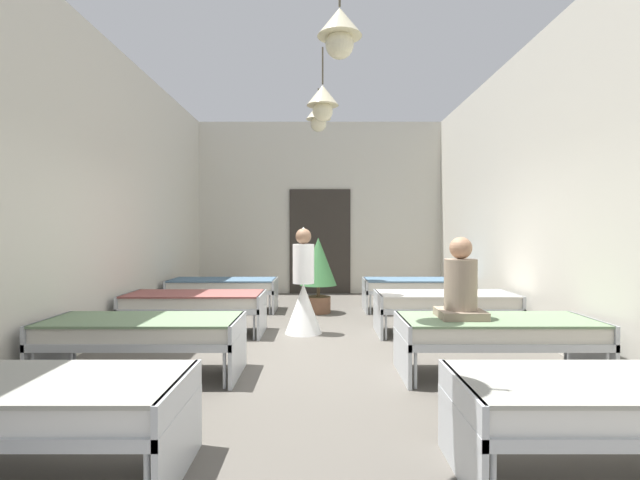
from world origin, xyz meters
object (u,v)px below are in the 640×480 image
object	(u,v)px
bed_right_row_2	(445,303)
bed_right_row_3	(416,286)
bed_left_row_2	(195,303)
potted_plant	(318,267)
bed_left_row_1	(143,332)
bed_left_row_0	(19,403)
bed_right_row_0	(621,402)
nurse_near_aisle	(303,296)
bed_right_row_1	(497,332)
patient_seated_primary	(461,288)
bed_left_row_3	(223,286)

from	to	relation	value
bed_right_row_2	bed_right_row_3	world-z (taller)	same
bed_left_row_2	potted_plant	size ratio (longest dim) A/B	1.44
bed_left_row_1	bed_right_row_3	size ratio (longest dim) A/B	1.00
bed_left_row_0	bed_right_row_0	size ratio (longest dim) A/B	1.00
potted_plant	bed_left_row_1	bearing A→B (deg)	-115.45
bed_left_row_0	bed_left_row_2	bearing A→B (deg)	90.00
bed_right_row_3	potted_plant	world-z (taller)	potted_plant
bed_right_row_0	bed_left_row_1	size ratio (longest dim) A/B	1.00
bed_left_row_1	bed_right_row_2	world-z (taller)	same
bed_right_row_0	bed_left_row_1	world-z (taller)	same
bed_right_row_2	nurse_near_aisle	bearing A→B (deg)	178.56
bed_right_row_1	bed_left_row_2	xyz separation A→B (m)	(-3.48, 1.90, 0.00)
nurse_near_aisle	potted_plant	world-z (taller)	nurse_near_aisle
bed_right_row_2	bed_right_row_0	bearing A→B (deg)	-90.00
nurse_near_aisle	bed_right_row_3	bearing A→B (deg)	122.22
bed_left_row_0	bed_right_row_1	distance (m)	3.96
potted_plant	bed_right_row_2	bearing A→B (deg)	-43.71
bed_left_row_1	patient_seated_primary	distance (m)	3.15
bed_right_row_0	bed_left_row_0	bearing A→B (deg)	180.00
nurse_near_aisle	bed_left_row_0	bearing A→B (deg)	-32.36
nurse_near_aisle	patient_seated_primary	bearing A→B (deg)	29.03
bed_left_row_3	bed_right_row_3	xyz separation A→B (m)	(3.48, 0.00, 0.00)
bed_right_row_1	bed_right_row_0	bearing A→B (deg)	-90.00
bed_left_row_0	bed_left_row_3	size ratio (longest dim) A/B	1.00
bed_left_row_2	potted_plant	xyz separation A→B (m)	(1.71, 1.69, 0.36)
nurse_near_aisle	bed_left_row_3	bearing A→B (deg)	-151.86
bed_right_row_2	bed_left_row_3	distance (m)	3.96
bed_right_row_0	bed_left_row_1	distance (m)	3.96
bed_right_row_1	bed_right_row_2	distance (m)	1.90
bed_right_row_0	patient_seated_primary	size ratio (longest dim) A/B	2.37
patient_seated_primary	bed_left_row_1	bearing A→B (deg)	-179.62
bed_right_row_0	bed_right_row_3	size ratio (longest dim) A/B	1.00
bed_right_row_0	bed_left_row_2	world-z (taller)	same
bed_right_row_1	bed_right_row_3	xyz separation A→B (m)	(0.00, 3.80, 0.00)
bed_left_row_1	potted_plant	size ratio (longest dim) A/B	1.44
bed_left_row_1	bed_left_row_3	xyz separation A→B (m)	(0.00, 3.80, 0.00)
bed_right_row_3	bed_right_row_0	bearing A→B (deg)	-90.00
bed_right_row_2	bed_left_row_3	world-z (taller)	same
bed_right_row_1	bed_right_row_2	world-z (taller)	same
bed_left_row_3	nurse_near_aisle	xyz separation A→B (m)	(1.51, -1.85, 0.09)
bed_right_row_0	patient_seated_primary	xyz separation A→B (m)	(-0.35, 1.92, 0.43)
bed_left_row_2	bed_right_row_2	bearing A→B (deg)	0.00
bed_left_row_2	bed_right_row_3	size ratio (longest dim) A/B	1.00
bed_right_row_0	bed_left_row_2	bearing A→B (deg)	132.45
bed_right_row_2	nurse_near_aisle	size ratio (longest dim) A/B	1.28
bed_left_row_0	patient_seated_primary	world-z (taller)	patient_seated_primary
bed_right_row_1	bed_left_row_3	size ratio (longest dim) A/B	1.00
bed_left_row_3	patient_seated_primary	size ratio (longest dim) A/B	2.37
bed_left_row_3	bed_left_row_2	bearing A→B (deg)	-90.00
bed_left_row_1	bed_left_row_2	bearing A→B (deg)	90.00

